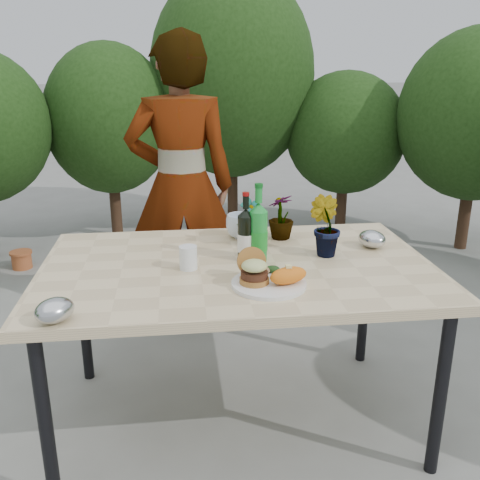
{
  "coord_description": "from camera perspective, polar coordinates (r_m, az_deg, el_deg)",
  "views": [
    {
      "loc": [
        -0.24,
        -2.04,
        1.54
      ],
      "look_at": [
        0.0,
        -0.08,
        0.88
      ],
      "focal_mm": 40.0,
      "sensor_mm": 36.0,
      "label": 1
    }
  ],
  "objects": [
    {
      "name": "sweet_potato",
      "position": [
        1.97,
        5.17,
        -3.79
      ],
      "size": [
        0.17,
        0.12,
        0.06
      ],
      "primitive_type": "ellipsoid",
      "rotation": [
        0.0,
        0.0,
        0.35
      ],
      "color": "orange",
      "rests_on": "dinner_plate"
    },
    {
      "name": "person",
      "position": [
        3.12,
        -6.29,
        5.68
      ],
      "size": [
        0.62,
        0.41,
        1.71
      ],
      "primitive_type": "imported",
      "rotation": [
        0.0,
        0.0,
        3.14
      ],
      "color": "#9C684E",
      "rests_on": "ground"
    },
    {
      "name": "sparkling_water",
      "position": [
        2.21,
        1.96,
        0.8
      ],
      "size": [
        0.08,
        0.08,
        0.32
      ],
      "rotation": [
        0.0,
        0.0,
        0.16
      ],
      "color": "#1A8F31",
      "rests_on": "patio_table"
    },
    {
      "name": "dinner_plate",
      "position": [
        1.99,
        3.1,
        -4.7
      ],
      "size": [
        0.28,
        0.28,
        0.01
      ],
      "primitive_type": "cylinder",
      "color": "white",
      "rests_on": "patio_table"
    },
    {
      "name": "patio_table",
      "position": [
        2.22,
        -0.25,
        -3.94
      ],
      "size": [
        1.6,
        1.0,
        0.75
      ],
      "color": "beige",
      "rests_on": "ground"
    },
    {
      "name": "seedling_mid",
      "position": [
        2.29,
        9.01,
        1.46
      ],
      "size": [
        0.18,
        0.18,
        0.26
      ],
      "primitive_type": "imported",
      "rotation": [
        0.0,
        0.0,
        2.24
      ],
      "color": "#2D5F20",
      "rests_on": "patio_table"
    },
    {
      "name": "seedling_right",
      "position": [
        2.5,
        4.4,
        2.5
      ],
      "size": [
        0.16,
        0.16,
        0.21
      ],
      "primitive_type": "imported",
      "rotation": [
        0.0,
        0.0,
        3.67
      ],
      "color": "#276020",
      "rests_on": "patio_table"
    },
    {
      "name": "seedling_left",
      "position": [
        2.38,
        1.24,
        2.01
      ],
      "size": [
        0.15,
        0.14,
        0.23
      ],
      "primitive_type": "imported",
      "rotation": [
        0.0,
        0.0,
        0.69
      ],
      "color": "#255E20",
      "rests_on": "patio_table"
    },
    {
      "name": "blue_bowl",
      "position": [
        2.51,
        0.12,
        1.49
      ],
      "size": [
        0.16,
        0.16,
        0.11
      ],
      "primitive_type": "imported",
      "rotation": [
        0.0,
        0.0,
        0.14
      ],
      "color": "silver",
      "rests_on": "patio_table"
    },
    {
      "name": "plastic_cup",
      "position": [
        2.14,
        -5.53,
        -1.88
      ],
      "size": [
        0.07,
        0.07,
        0.09
      ],
      "primitive_type": "cylinder",
      "color": "white",
      "rests_on": "patio_table"
    },
    {
      "name": "foil_packet_right",
      "position": [
        2.45,
        13.9,
        0.11
      ],
      "size": [
        0.15,
        0.16,
        0.08
      ],
      "primitive_type": "ellipsoid",
      "rotation": [
        0.0,
        0.0,
        1.97
      ],
      "color": "silver",
      "rests_on": "patio_table"
    },
    {
      "name": "grilled_veg",
      "position": [
        2.07,
        3.14,
        -3.16
      ],
      "size": [
        0.08,
        0.05,
        0.03
      ],
      "color": "olive",
      "rests_on": "dinner_plate"
    },
    {
      "name": "burger_stack",
      "position": [
        1.98,
        1.46,
        -3.15
      ],
      "size": [
        0.11,
        0.16,
        0.11
      ],
      "color": "#B7722D",
      "rests_on": "dinner_plate"
    },
    {
      "name": "foil_packet_left",
      "position": [
        1.81,
        -19.17,
        -7.09
      ],
      "size": [
        0.17,
        0.17,
        0.08
      ],
      "primitive_type": "ellipsoid",
      "rotation": [
        0.0,
        0.0,
        0.84
      ],
      "color": "#B0B3B8",
      "rests_on": "patio_table"
    },
    {
      "name": "terracotta_pot",
      "position": [
        4.52,
        -22.27,
        -1.94
      ],
      "size": [
        0.17,
        0.17,
        0.14
      ],
      "color": "#AE562C",
      "rests_on": "ground"
    },
    {
      "name": "shrub_hedge",
      "position": [
        3.65,
        3.79,
        12.29
      ],
      "size": [
        6.93,
        5.22,
        2.36
      ],
      "color": "#382316",
      "rests_on": "ground"
    },
    {
      "name": "ground",
      "position": [
        2.57,
        -0.23,
        -18.39
      ],
      "size": [
        80.0,
        80.0,
        0.0
      ],
      "primitive_type": "plane",
      "color": "slate",
      "rests_on": "ground"
    },
    {
      "name": "wine_bottle",
      "position": [
        2.21,
        0.62,
        0.5
      ],
      "size": [
        0.07,
        0.07,
        0.29
      ],
      "rotation": [
        0.0,
        0.0,
        0.2
      ],
      "color": "black",
      "rests_on": "patio_table"
    }
  ]
}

